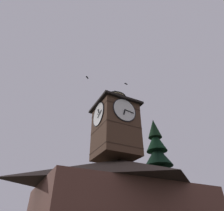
{
  "coord_description": "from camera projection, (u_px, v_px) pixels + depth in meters",
  "views": [
    {
      "loc": [
        9.68,
        14.18,
        1.22
      ],
      "look_at": [
        1.0,
        -2.65,
        13.56
      ],
      "focal_mm": 31.04,
      "sensor_mm": 36.0,
      "label": 1
    }
  ],
  "objects": [
    {
      "name": "pine_tree_aside",
      "position": [
        161.0,
        181.0,
        26.37
      ],
      "size": [
        6.93,
        6.93,
        16.51
      ],
      "color": "#473323",
      "rests_on": "ground_plane"
    },
    {
      "name": "flying_bird_high",
      "position": [
        126.0,
        84.0,
        30.9
      ],
      "size": [
        0.62,
        0.31,
        0.14
      ],
      "color": "black"
    },
    {
      "name": "clock_tower",
      "position": [
        115.0,
        126.0,
        21.25
      ],
      "size": [
        4.77,
        4.77,
        8.58
      ],
      "color": "#4C3323",
      "rests_on": "building_main"
    },
    {
      "name": "building_main",
      "position": [
        120.0,
        198.0,
        17.5
      ],
      "size": [
        14.93,
        11.02,
        7.27
      ],
      "color": "brown",
      "rests_on": "ground_plane"
    },
    {
      "name": "pine_tree_behind",
      "position": [
        111.0,
        170.0,
        23.98
      ],
      "size": [
        5.6,
        5.6,
        18.26
      ],
      "color": "#473323",
      "rests_on": "ground_plane"
    },
    {
      "name": "moon",
      "position": [
        92.0,
        187.0,
        49.29
      ],
      "size": [
        2.21,
        2.21,
        2.21
      ],
      "color": "silver"
    },
    {
      "name": "flying_bird_low",
      "position": [
        87.0,
        77.0,
        26.11
      ],
      "size": [
        0.53,
        0.48,
        0.14
      ],
      "color": "black"
    }
  ]
}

